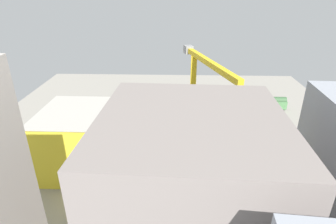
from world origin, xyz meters
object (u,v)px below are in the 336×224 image
at_px(locomotive, 208,105).
at_px(traffic_light, 137,133).
at_px(passenger_coach, 264,103).
at_px(street_tree_2, 136,117).
at_px(box_truck_1, 124,136).
at_px(platform_canopy_near, 153,111).
at_px(parked_car_3, 168,140).
at_px(parked_car_1, 201,141).
at_px(street_tree_0, 219,120).
at_px(parked_car_5, 136,139).
at_px(box_truck_0, 96,136).
at_px(street_tree_3, 226,121).
at_px(street_tree_1, 208,119).
at_px(platform_canopy_far, 188,104).
at_px(construction_building, 111,141).
at_px(freight_coach_far, 134,107).
at_px(tower_crane, 196,108).
at_px(parked_car_2, 184,141).
at_px(parked_car_4, 150,141).
at_px(parked_car_0, 221,141).

distance_m(locomotive, traffic_light, 42.14).
xyz_separation_m(passenger_coach, street_tree_2, (54.17, 21.43, 2.48)).
bearing_deg(box_truck_1, street_tree_2, -112.77).
bearing_deg(platform_canopy_near, street_tree_2, 58.15).
relative_size(parked_car_3, traffic_light, 0.64).
relative_size(parked_car_1, street_tree_0, 0.61).
distance_m(platform_canopy_near, locomotive, 26.73).
bearing_deg(parked_car_5, platform_canopy_near, -105.72).
bearing_deg(platform_canopy_near, box_truck_1, 62.26).
distance_m(parked_car_1, box_truck_0, 37.99).
bearing_deg(street_tree_3, street_tree_2, -2.65).
xyz_separation_m(parked_car_1, street_tree_3, (-9.46, -7.67, 4.23)).
distance_m(street_tree_1, traffic_light, 27.28).
height_order(parked_car_5, traffic_light, traffic_light).
relative_size(platform_canopy_near, box_truck_0, 6.57).
xyz_separation_m(platform_canopy_near, street_tree_1, (-21.48, 9.97, 1.51)).
xyz_separation_m(platform_canopy_near, platform_canopy_far, (-14.66, -7.40, 0.35)).
bearing_deg(box_truck_0, construction_building, 121.20).
bearing_deg(parked_car_3, locomotive, -119.35).
relative_size(construction_building, box_truck_1, 4.45).
xyz_separation_m(platform_canopy_far, parked_car_3, (8.01, 25.28, -3.47)).
height_order(freight_coach_far, parked_car_1, freight_coach_far).
bearing_deg(street_tree_0, tower_crane, 68.63).
xyz_separation_m(locomotive, street_tree_1, (2.15, 22.29, 3.60)).
bearing_deg(parked_car_3, street_tree_2, -35.48).
bearing_deg(parked_car_2, parked_car_4, 3.12).
xyz_separation_m(platform_canopy_far, street_tree_0, (-10.81, 16.69, 0.53)).
bearing_deg(platform_canopy_far, traffic_light, 54.85).
distance_m(parked_car_2, street_tree_0, 16.23).
bearing_deg(street_tree_2, box_truck_0, 29.75).
bearing_deg(street_tree_1, tower_crane, 75.62).
xyz_separation_m(parked_car_2, box_truck_1, (21.41, -0.65, 0.93)).
relative_size(box_truck_0, street_tree_0, 1.32).
relative_size(platform_canopy_far, parked_car_0, 14.60).
relative_size(freight_coach_far, street_tree_0, 2.60).
bearing_deg(construction_building, platform_canopy_near, -106.21).
height_order(platform_canopy_far, street_tree_2, street_tree_2).
height_order(passenger_coach, box_truck_0, passenger_coach).
relative_size(platform_canopy_near, parked_car_4, 14.82).
relative_size(parked_car_0, box_truck_1, 0.52).
xyz_separation_m(parked_car_5, traffic_light, (-0.83, 1.65, 3.47)).
height_order(locomotive, parked_car_3, locomotive).
bearing_deg(street_tree_3, street_tree_1, -6.20).
relative_size(parked_car_3, box_truck_1, 0.48).
xyz_separation_m(parked_car_0, box_truck_1, (34.51, -0.72, 0.94)).
xyz_separation_m(parked_car_4, street_tree_1, (-21.11, -8.61, 4.60)).
distance_m(passenger_coach, tower_crane, 63.33).
bearing_deg(locomotive, passenger_coach, -180.00).
height_order(platform_canopy_far, street_tree_1, street_tree_1).
bearing_deg(parked_car_1, parked_car_5, -1.70).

